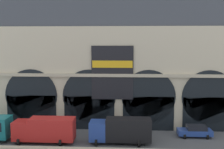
# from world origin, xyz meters

# --- Properties ---
(ground_plane) EXTENTS (200.00, 200.00, 0.00)m
(ground_plane) POSITION_xyz_m (0.00, 0.00, 0.00)
(ground_plane) COLOR #54565B
(station_building) EXTENTS (43.33, 6.24, 18.63)m
(station_building) POSITION_xyz_m (0.02, 7.92, 9.06)
(station_building) COLOR beige
(station_building) RESTS_ON ground
(box_truck_midwest) EXTENTS (7.50, 2.91, 3.12)m
(box_truck_midwest) POSITION_xyz_m (-8.88, -0.73, 1.70)
(box_truck_midwest) COLOR red
(box_truck_midwest) RESTS_ON ground
(box_truck_center) EXTENTS (7.50, 2.91, 3.12)m
(box_truck_center) POSITION_xyz_m (0.48, -0.42, 1.70)
(box_truck_center) COLOR #28479E
(box_truck_center) RESTS_ON ground
(car_mideast) EXTENTS (4.40, 2.22, 1.55)m
(car_mideast) POSITION_xyz_m (10.12, 2.45, 0.80)
(car_mideast) COLOR #28479E
(car_mideast) RESTS_ON ground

